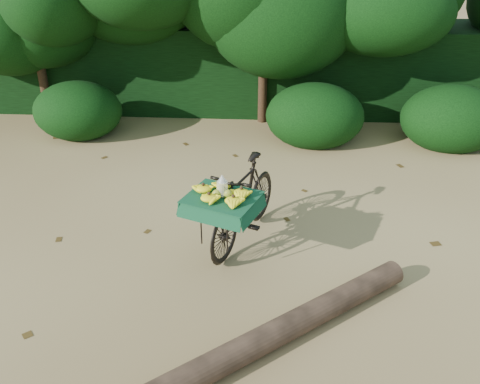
{
  "coord_description": "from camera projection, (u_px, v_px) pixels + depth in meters",
  "views": [
    {
      "loc": [
        0.69,
        -4.75,
        3.71
      ],
      "look_at": [
        0.35,
        0.53,
        0.87
      ],
      "focal_mm": 38.0,
      "sensor_mm": 36.0,
      "label": 1
    }
  ],
  "objects": [
    {
      "name": "bush_clumps",
      "position": [
        261.0,
        117.0,
        9.51
      ],
      "size": [
        8.8,
        1.7,
        0.9
      ],
      "primitive_type": null,
      "color": "black",
      "rests_on": "ground"
    },
    {
      "name": "vendor_bicycle",
      "position": [
        243.0,
        202.0,
        6.43
      ],
      "size": [
        1.29,
        1.96,
        1.11
      ],
      "rotation": [
        0.0,
        0.0,
        -0.38
      ],
      "color": "black",
      "rests_on": "ground"
    },
    {
      "name": "leaf_litter",
      "position": [
        214.0,
        246.0,
        6.54
      ],
      "size": [
        7.0,
        7.3,
        0.01
      ],
      "primitive_type": null,
      "color": "#443112",
      "rests_on": "ground"
    },
    {
      "name": "hedge_backdrop",
      "position": [
        241.0,
        66.0,
        11.09
      ],
      "size": [
        26.0,
        1.8,
        1.8
      ],
      "primitive_type": "cube",
      "color": "black",
      "rests_on": "ground"
    },
    {
      "name": "ground",
      "position": [
        208.0,
        278.0,
        5.97
      ],
      "size": [
        80.0,
        80.0,
        0.0
      ],
      "primitive_type": "plane",
      "color": "tan",
      "rests_on": "ground"
    },
    {
      "name": "fallen_log",
      "position": [
        266.0,
        339.0,
        4.92
      ],
      "size": [
        3.09,
        2.53,
        0.27
      ],
      "primitive_type": "cylinder",
      "rotation": [
        1.57,
        0.0,
        -0.9
      ],
      "color": "brown",
      "rests_on": "ground"
    },
    {
      "name": "tree_row",
      "position": [
        205.0,
        20.0,
        9.9
      ],
      "size": [
        14.5,
        2.0,
        4.0
      ],
      "primitive_type": null,
      "color": "black",
      "rests_on": "ground"
    }
  ]
}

